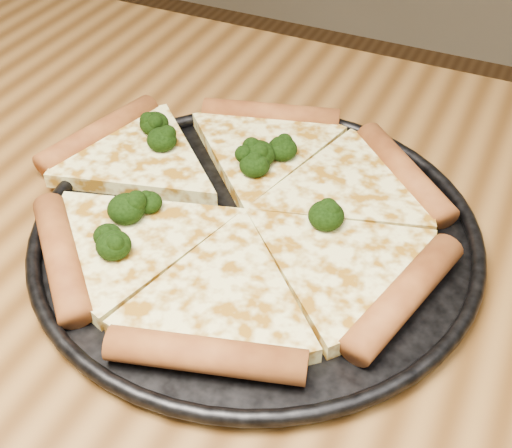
% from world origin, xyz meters
% --- Properties ---
extents(dining_table, '(1.20, 0.90, 0.75)m').
position_xyz_m(dining_table, '(0.00, 0.00, 0.66)').
color(dining_table, brown).
rests_on(dining_table, ground).
extents(pizza_pan, '(0.36, 0.36, 0.02)m').
position_xyz_m(pizza_pan, '(0.02, 0.10, 0.76)').
color(pizza_pan, black).
rests_on(pizza_pan, dining_table).
extents(pizza, '(0.37, 0.34, 0.03)m').
position_xyz_m(pizza, '(0.00, 0.11, 0.77)').
color(pizza, '#FFF89C').
rests_on(pizza, pizza_pan).
extents(broccoli_florets, '(0.22, 0.19, 0.02)m').
position_xyz_m(broccoli_florets, '(-0.04, 0.13, 0.78)').
color(broccoli_florets, black).
rests_on(broccoli_florets, pizza).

